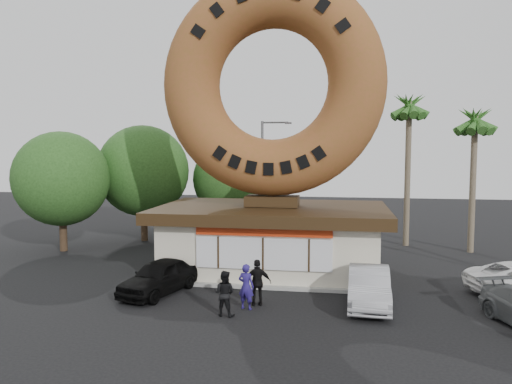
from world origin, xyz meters
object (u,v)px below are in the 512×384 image
object	(u,v)px
giant_donut	(273,84)
person_left	(246,287)
person_center	(224,293)
car_black	(159,277)
donut_shop	(272,237)
car_silver	(369,287)
person_right	(258,283)
street_lamp	(264,172)

from	to	relation	value
giant_donut	person_left	distance (m)	10.24
person_center	car_black	bearing A→B (deg)	-24.80
donut_shop	giant_donut	distance (m)	7.45
person_left	car_silver	size ratio (longest dim) A/B	0.39
person_right	street_lamp	bearing A→B (deg)	-95.32
donut_shop	person_right	distance (m)	5.50
street_lamp	car_black	world-z (taller)	street_lamp
giant_donut	person_right	distance (m)	9.93
donut_shop	street_lamp	world-z (taller)	street_lamp
street_lamp	person_right	world-z (taller)	street_lamp
street_lamp	person_left	bearing A→B (deg)	-84.17
street_lamp	car_black	xyz separation A→B (m)	(-2.38, -14.50, -3.76)
donut_shop	giant_donut	bearing A→B (deg)	90.00
person_left	car_silver	world-z (taller)	person_left
donut_shop	car_silver	xyz separation A→B (m)	(4.43, -4.68, -1.03)
donut_shop	giant_donut	xyz separation A→B (m)	(0.00, 0.02, 7.45)
donut_shop	car_black	size ratio (longest dim) A/B	2.65
street_lamp	person_center	xyz separation A→B (m)	(0.98, -16.82, -3.64)
donut_shop	car_silver	size ratio (longest dim) A/B	2.50
giant_donut	street_lamp	bearing A→B (deg)	100.51
person_center	car_black	size ratio (longest dim) A/B	0.40
car_silver	donut_shop	bearing A→B (deg)	135.81
car_black	person_center	bearing A→B (deg)	-18.08
giant_donut	car_silver	xyz separation A→B (m)	(4.43, -4.69, -8.48)
giant_donut	person_right	size ratio (longest dim) A/B	5.93
person_center	person_right	world-z (taller)	person_right
donut_shop	car_black	xyz separation A→B (m)	(-4.23, -4.48, -1.05)
person_left	person_center	world-z (taller)	person_left
car_black	person_left	bearing A→B (deg)	-3.23
person_right	car_silver	distance (m)	4.37
person_right	car_silver	bearing A→B (deg)	177.33
street_lamp	car_silver	size ratio (longest dim) A/B	1.79
giant_donut	person_left	world-z (taller)	giant_donut
person_right	giant_donut	bearing A→B (deg)	-101.23
person_center	car_black	distance (m)	4.08
donut_shop	person_left	bearing A→B (deg)	-92.21
car_black	car_silver	size ratio (longest dim) A/B	0.95
donut_shop	person_center	world-z (taller)	donut_shop
donut_shop	person_right	xyz separation A→B (m)	(0.14, -5.43, -0.85)
person_center	car_silver	xyz separation A→B (m)	(5.31, 2.12, -0.10)
person_center	person_right	distance (m)	1.71
donut_shop	car_black	bearing A→B (deg)	-133.38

